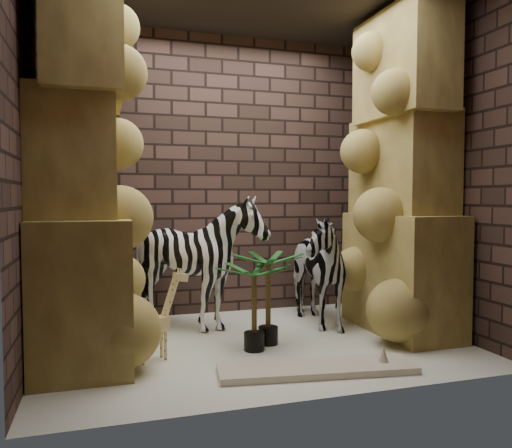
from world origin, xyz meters
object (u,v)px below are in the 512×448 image
object	(u,v)px
giraffe_toy	(152,315)
palm_front	(268,298)
zebra_right	(309,260)
zebra_left	(199,269)
surfboard	(317,369)
palm_back	(254,307)

from	to	relation	value
giraffe_toy	palm_front	world-z (taller)	palm_front
zebra_right	zebra_left	bearing A→B (deg)	173.38
zebra_right	surfboard	world-z (taller)	zebra_right
palm_back	surfboard	distance (m)	0.76
zebra_right	surfboard	size ratio (longest dim) A/B	0.89
zebra_right	palm_front	world-z (taller)	zebra_right
zebra_right	surfboard	xyz separation A→B (m)	(-0.49, -1.29, -0.61)
palm_front	palm_back	world-z (taller)	palm_front
palm_back	surfboard	size ratio (longest dim) A/B	0.51
zebra_left	palm_front	xyz separation A→B (m)	(0.48, -0.64, -0.18)
palm_front	palm_back	distance (m)	0.22
giraffe_toy	surfboard	size ratio (longest dim) A/B	0.50
zebra_right	palm_back	xyz separation A→B (m)	(-0.77, -0.67, -0.28)
zebra_left	palm_back	bearing A→B (deg)	-72.69
giraffe_toy	palm_back	size ratio (longest dim) A/B	0.99
zebra_right	palm_front	xyz separation A→B (m)	(-0.61, -0.53, -0.24)
palm_back	surfboard	bearing A→B (deg)	-65.50
zebra_left	surfboard	bearing A→B (deg)	-71.49
palm_back	zebra_right	bearing A→B (deg)	40.78
surfboard	zebra_right	bearing A→B (deg)	77.31
zebra_left	palm_front	bearing A→B (deg)	-57.84
palm_front	surfboard	bearing A→B (deg)	-81.20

